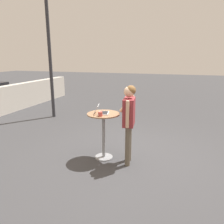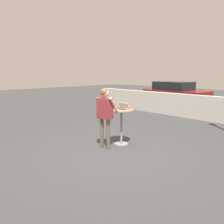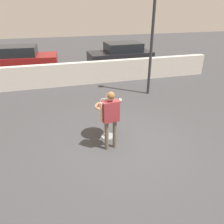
{
  "view_description": "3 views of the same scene",
  "coord_description": "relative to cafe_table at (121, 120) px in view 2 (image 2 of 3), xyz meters",
  "views": [
    {
      "loc": [
        -4.66,
        -1.05,
        2.29
      ],
      "look_at": [
        -0.29,
        0.36,
        1.11
      ],
      "focal_mm": 35.0,
      "sensor_mm": 36.0,
      "label": 1
    },
    {
      "loc": [
        4.13,
        -4.04,
        2.15
      ],
      "look_at": [
        -0.32,
        0.21,
        1.04
      ],
      "focal_mm": 35.0,
      "sensor_mm": 36.0,
      "label": 2
    },
    {
      "loc": [
        -1.74,
        -5.0,
        3.68
      ],
      "look_at": [
        -0.23,
        0.27,
        0.99
      ],
      "focal_mm": 35.0,
      "sensor_mm": 36.0,
      "label": 3
    }
  ],
  "objects": [
    {
      "name": "laptop",
      "position": [
        -0.01,
        0.05,
        0.37
      ],
      "size": [
        0.39,
        0.39,
        0.19
      ],
      "color": "silver",
      "rests_on": "cafe_table"
    },
    {
      "name": "standing_person",
      "position": [
        -0.07,
        -0.6,
        0.37
      ],
      "size": [
        0.59,
        0.41,
        1.72
      ],
      "color": "brown",
      "rests_on": "ground_plane"
    },
    {
      "name": "parked_car_near_street",
      "position": [
        -3.11,
        8.35,
        0.06
      ],
      "size": [
        4.26,
        2.25,
        1.57
      ],
      "color": "maroon",
      "rests_on": "ground_plane"
    },
    {
      "name": "ground_plane",
      "position": [
        0.28,
        -0.57,
        -0.74
      ],
      "size": [
        50.0,
        50.0,
        0.0
      ],
      "primitive_type": "plane",
      "color": "#3D3D3F"
    },
    {
      "name": "cafe_table",
      "position": [
        0.0,
        0.0,
        0.0
      ],
      "size": [
        0.73,
        0.73,
        1.06
      ],
      "color": "gray",
      "rests_on": "ground_plane"
    },
    {
      "name": "pavement_kerb",
      "position": [
        0.28,
        5.25,
        -0.18
      ],
      "size": [
        13.62,
        0.35,
        1.12
      ],
      "color": "beige",
      "rests_on": "ground_plane"
    },
    {
      "name": "coffee_mug",
      "position": [
        -0.24,
        -0.02,
        0.37
      ],
      "size": [
        0.13,
        0.09,
        0.1
      ],
      "color": "#C14C42",
      "rests_on": "cafe_table"
    }
  ]
}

